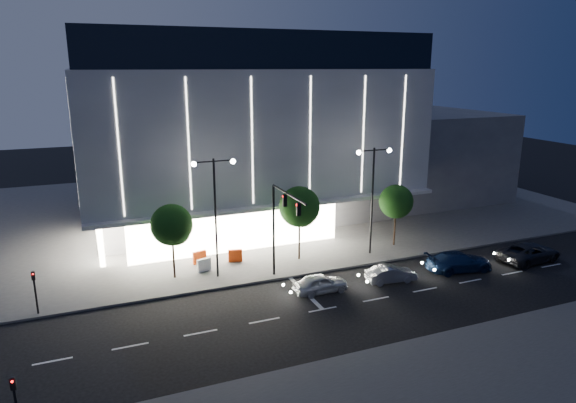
% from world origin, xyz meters
% --- Properties ---
extents(ground, '(160.00, 160.00, 0.00)m').
position_xyz_m(ground, '(0.00, 0.00, 0.00)').
color(ground, black).
rests_on(ground, ground).
extents(sidewalk_museum, '(70.00, 40.00, 0.15)m').
position_xyz_m(sidewalk_museum, '(5.00, 24.00, 0.07)').
color(sidewalk_museum, '#474747').
rests_on(sidewalk_museum, ground).
extents(sidewalk_near, '(70.00, 10.00, 0.15)m').
position_xyz_m(sidewalk_near, '(5.00, -12.00, 0.07)').
color(sidewalk_near, '#474747').
rests_on(sidewalk_near, ground).
extents(museum, '(30.00, 25.80, 18.00)m').
position_xyz_m(museum, '(2.98, 22.31, 9.27)').
color(museum, '#4C4C51').
rests_on(museum, ground).
extents(annex_building, '(16.00, 20.00, 10.00)m').
position_xyz_m(annex_building, '(26.00, 24.00, 5.00)').
color(annex_building, '#4C4C51').
rests_on(annex_building, ground).
extents(traffic_mast, '(0.33, 5.89, 7.07)m').
position_xyz_m(traffic_mast, '(1.00, 3.34, 5.03)').
color(traffic_mast, black).
rests_on(traffic_mast, ground).
extents(street_lamp_west, '(3.16, 0.36, 9.00)m').
position_xyz_m(street_lamp_west, '(-3.00, 6.00, 5.96)').
color(street_lamp_west, black).
rests_on(street_lamp_west, ground).
extents(street_lamp_east, '(3.16, 0.36, 9.00)m').
position_xyz_m(street_lamp_east, '(10.00, 6.00, 5.96)').
color(street_lamp_east, black).
rests_on(street_lamp_east, ground).
extents(ped_signal_far, '(0.22, 0.24, 3.00)m').
position_xyz_m(ped_signal_far, '(-15.00, 4.50, 1.89)').
color(ped_signal_far, black).
rests_on(ped_signal_far, ground).
extents(ped_signal_near, '(0.22, 0.24, 3.00)m').
position_xyz_m(ped_signal_near, '(-15.00, -7.50, 1.89)').
color(ped_signal_near, black).
rests_on(ped_signal_near, ground).
extents(tree_left, '(3.02, 3.02, 5.72)m').
position_xyz_m(tree_left, '(-5.97, 7.02, 4.03)').
color(tree_left, black).
rests_on(tree_left, ground).
extents(tree_mid, '(3.25, 3.25, 6.15)m').
position_xyz_m(tree_mid, '(4.03, 7.02, 4.33)').
color(tree_mid, black).
rests_on(tree_mid, ground).
extents(tree_right, '(2.91, 2.91, 5.51)m').
position_xyz_m(tree_right, '(13.03, 7.02, 3.88)').
color(tree_right, black).
rests_on(tree_right, ground).
extents(car_lead, '(3.89, 1.61, 1.32)m').
position_xyz_m(car_lead, '(3.00, 0.91, 0.66)').
color(car_lead, '#B8BCC1').
rests_on(car_lead, ground).
extents(car_second, '(3.83, 1.69, 1.22)m').
position_xyz_m(car_second, '(8.50, 0.59, 0.61)').
color(car_second, '#A0A2A8').
rests_on(car_second, ground).
extents(car_third, '(5.38, 2.73, 1.50)m').
position_xyz_m(car_third, '(14.52, 0.44, 0.75)').
color(car_third, navy).
rests_on(car_third, ground).
extents(car_fourth, '(5.63, 2.96, 1.51)m').
position_xyz_m(car_fourth, '(21.07, -0.10, 0.76)').
color(car_fourth, '#28282C').
rests_on(car_fourth, ground).
extents(barrier_a, '(1.13, 0.51, 1.00)m').
position_xyz_m(barrier_a, '(-3.66, 9.08, 0.65)').
color(barrier_a, '#C5360A').
rests_on(barrier_a, sidewalk_museum).
extents(barrier_b, '(1.13, 0.55, 1.00)m').
position_xyz_m(barrier_b, '(-3.71, 7.36, 0.65)').
color(barrier_b, white).
rests_on(barrier_b, sidewalk_museum).
extents(barrier_c, '(1.13, 0.47, 1.00)m').
position_xyz_m(barrier_c, '(-0.95, 8.38, 0.65)').
color(barrier_c, '#FF410E').
rests_on(barrier_c, sidewalk_museum).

